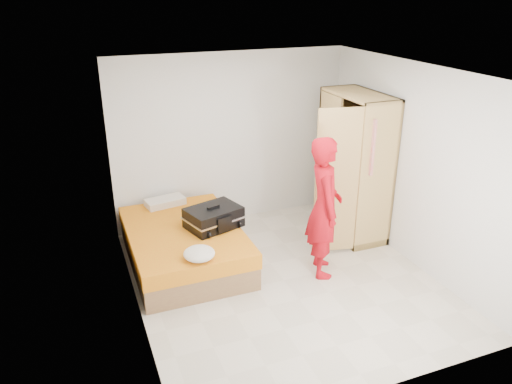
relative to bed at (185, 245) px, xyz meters
name	(u,v)px	position (x,y,z in m)	size (l,w,h in m)	color
room	(286,185)	(1.05, -0.90, 1.05)	(4.00, 4.02, 2.60)	beige
bed	(185,245)	(0.00, 0.00, 0.00)	(1.42, 2.02, 0.50)	olive
wardrobe	(353,170)	(2.50, -0.04, 0.75)	(1.16, 1.20, 2.10)	tan
person	(324,207)	(1.60, -0.86, 0.66)	(0.66, 0.43, 1.81)	red
suitcase	(214,217)	(0.39, -0.09, 0.38)	(0.81, 0.68, 0.30)	black
round_cushion	(199,254)	(-0.01, -0.83, 0.32)	(0.37, 0.37, 0.14)	white
pillow	(165,202)	(-0.06, 0.85, 0.30)	(0.55, 0.28, 0.10)	white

